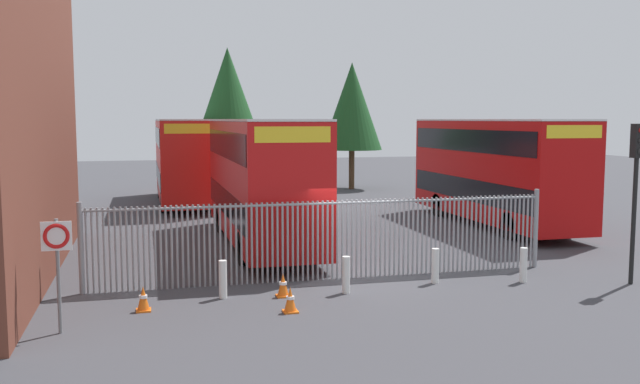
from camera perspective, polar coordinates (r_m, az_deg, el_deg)
The scene contains 16 objects.
ground_plane at distance 26.89m, azimuth -2.13°, elevation -3.36°, with size 100.00×100.00×0.00m, color #3D3D42.
palisade_fence at distance 18.84m, azimuth 0.63°, elevation -3.80°, with size 13.03×0.14×2.35m.
double_decker_bus_near_gate at distance 24.08m, azimuth -4.96°, elevation 1.32°, with size 2.54×10.81×4.42m.
double_decker_bus_behind_fence_left at distance 29.27m, azimuth 14.32°, elevation 2.00°, with size 2.54×10.81×4.42m.
double_decker_bus_behind_fence_right at distance 36.35m, azimuth -11.39°, elevation 2.83°, with size 2.54×10.81×4.42m.
bollard_near_left at distance 17.18m, azimuth -8.10°, elevation -7.23°, with size 0.20×0.20×0.95m, color silver.
bollard_center_front at distance 17.51m, azimuth 2.19°, elevation -6.92°, with size 0.20×0.20×0.95m, color silver.
bollard_near_right at distance 18.80m, azimuth 9.59°, elevation -6.10°, with size 0.20×0.20×0.95m, color silver.
bollard_far_right at distance 19.45m, azimuth 16.62°, elevation -5.86°, with size 0.20×0.20×0.95m, color silver.
traffic_cone_by_gate at distance 16.46m, azimuth -14.53°, elevation -8.63°, with size 0.34×0.34×0.59m.
traffic_cone_mid_forecourt at distance 15.87m, azimuth -2.50°, elevation -8.99°, with size 0.34×0.34×0.59m.
traffic_cone_near_kerb at distance 17.22m, azimuth -3.10°, elevation -7.78°, with size 0.34×0.34×0.59m.
speed_limit_sign_post at distance 14.97m, azimuth -21.09°, elevation -4.47°, with size 0.60×0.14×2.40m.
traffic_light_kerbside at distance 19.93m, azimuth 24.88°, elevation 1.41°, with size 0.28×0.33×4.30m.
tree_tall_back at distance 41.08m, azimuth -7.69°, elevation 7.63°, with size 4.27×4.27×8.62m.
tree_short_side at distance 43.38m, azimuth 2.68°, elevation 7.14°, with size 3.83×3.83×7.97m.
Camera 1 is at (-5.63, -17.92, 4.42)m, focal length 38.35 mm.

